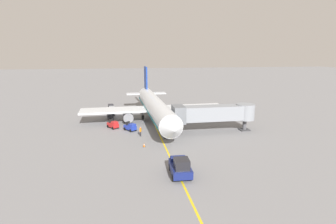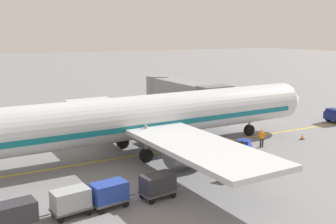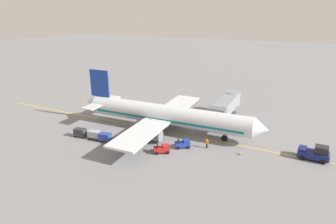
{
  "view_description": "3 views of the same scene",
  "coord_description": "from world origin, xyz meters",
  "px_view_note": "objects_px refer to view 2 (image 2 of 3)",
  "views": [
    {
      "loc": [
        6.25,
        55.21,
        14.06
      ],
      "look_at": [
        -2.33,
        5.51,
        3.0
      ],
      "focal_mm": 28.96,
      "sensor_mm": 36.0,
      "label": 1
    },
    {
      "loc": [
        29.92,
        -14.29,
        10.27
      ],
      "look_at": [
        -0.49,
        2.64,
        3.41
      ],
      "focal_mm": 42.34,
      "sensor_mm": 36.0,
      "label": 2
    },
    {
      "loc": [
        44.53,
        23.07,
        21.45
      ],
      "look_at": [
        -0.57,
        1.33,
        3.8
      ],
      "focal_mm": 30.13,
      "sensor_mm": 36.0,
      "label": 3
    }
  ],
  "objects_px": {
    "jet_bridge": "(182,92)",
    "baggage_tug_trailing": "(242,150)",
    "baggage_cart_second_in_train": "(109,193)",
    "baggage_cart_tail_end": "(15,214)",
    "baggage_cart_front": "(158,184)",
    "baggage_cart_third_in_train": "(71,200)",
    "parked_airliner": "(151,117)",
    "safety_cone_nose_left": "(302,136)",
    "ground_crew_wing_walker": "(262,137)",
    "baggage_tug_lead": "(245,164)"
  },
  "relations": [
    {
      "from": "jet_bridge",
      "to": "safety_cone_nose_left",
      "type": "relative_size",
      "value": 25.74
    },
    {
      "from": "baggage_cart_second_in_train",
      "to": "ground_crew_wing_walker",
      "type": "xyz_separation_m",
      "value": [
        -5.41,
        16.93,
        0.0
      ]
    },
    {
      "from": "baggage_cart_front",
      "to": "baggage_tug_lead",
      "type": "bearing_deg",
      "value": 96.01
    },
    {
      "from": "baggage_tug_trailing",
      "to": "baggage_cart_third_in_train",
      "type": "xyz_separation_m",
      "value": [
        3.78,
        -15.58,
        0.24
      ]
    },
    {
      "from": "jet_bridge",
      "to": "baggage_tug_lead",
      "type": "bearing_deg",
      "value": -16.66
    },
    {
      "from": "baggage_cart_tail_end",
      "to": "baggage_tug_lead",
      "type": "bearing_deg",
      "value": 93.2
    },
    {
      "from": "jet_bridge",
      "to": "baggage_cart_third_in_train",
      "type": "distance_m",
      "value": 26.55
    },
    {
      "from": "parked_airliner",
      "to": "baggage_cart_tail_end",
      "type": "relative_size",
      "value": 12.59
    },
    {
      "from": "baggage_tug_lead",
      "to": "jet_bridge",
      "type": "bearing_deg",
      "value": 163.34
    },
    {
      "from": "baggage_cart_second_in_train",
      "to": "safety_cone_nose_left",
      "type": "bearing_deg",
      "value": 103.91
    },
    {
      "from": "baggage_cart_front",
      "to": "safety_cone_nose_left",
      "type": "xyz_separation_m",
      "value": [
        -5.74,
        19.23,
        -0.66
      ]
    },
    {
      "from": "jet_bridge",
      "to": "baggage_cart_third_in_train",
      "type": "bearing_deg",
      "value": -45.08
    },
    {
      "from": "baggage_cart_front",
      "to": "baggage_cart_third_in_train",
      "type": "relative_size",
      "value": 1.0
    },
    {
      "from": "baggage_cart_third_in_train",
      "to": "baggage_cart_tail_end",
      "type": "xyz_separation_m",
      "value": [
        0.31,
        -3.04,
        0.0
      ]
    },
    {
      "from": "baggage_cart_second_in_train",
      "to": "baggage_cart_tail_end",
      "type": "distance_m",
      "value": 5.37
    },
    {
      "from": "baggage_tug_lead",
      "to": "baggage_cart_second_in_train",
      "type": "height_order",
      "value": "baggage_tug_lead"
    },
    {
      "from": "baggage_cart_second_in_train",
      "to": "jet_bridge",
      "type": "bearing_deg",
      "value": 138.76
    },
    {
      "from": "jet_bridge",
      "to": "baggage_cart_second_in_train",
      "type": "height_order",
      "value": "jet_bridge"
    },
    {
      "from": "baggage_cart_front",
      "to": "jet_bridge",
      "type": "bearing_deg",
      "value": 145.02
    },
    {
      "from": "baggage_cart_front",
      "to": "safety_cone_nose_left",
      "type": "height_order",
      "value": "baggage_cart_front"
    },
    {
      "from": "baggage_cart_third_in_train",
      "to": "safety_cone_nose_left",
      "type": "xyz_separation_m",
      "value": [
        -5.51,
        24.73,
        -0.66
      ]
    },
    {
      "from": "baggage_cart_front",
      "to": "baggage_cart_second_in_train",
      "type": "bearing_deg",
      "value": -93.41
    },
    {
      "from": "parked_airliner",
      "to": "baggage_cart_third_in_train",
      "type": "height_order",
      "value": "parked_airliner"
    },
    {
      "from": "safety_cone_nose_left",
      "to": "baggage_cart_second_in_train",
      "type": "bearing_deg",
      "value": -76.09
    },
    {
      "from": "baggage_tug_lead",
      "to": "baggage_cart_second_in_train",
      "type": "xyz_separation_m",
      "value": [
        0.63,
        -10.99,
        0.24
      ]
    },
    {
      "from": "parked_airliner",
      "to": "baggage_cart_tail_end",
      "type": "xyz_separation_m",
      "value": [
        9.34,
        -12.74,
        -2.24
      ]
    },
    {
      "from": "baggage_tug_lead",
      "to": "baggage_tug_trailing",
      "type": "height_order",
      "value": "same"
    },
    {
      "from": "baggage_tug_trailing",
      "to": "ground_crew_wing_walker",
      "type": "relative_size",
      "value": 1.62
    },
    {
      "from": "jet_bridge",
      "to": "baggage_cart_third_in_train",
      "type": "height_order",
      "value": "jet_bridge"
    },
    {
      "from": "baggage_tug_lead",
      "to": "baggage_cart_front",
      "type": "relative_size",
      "value": 0.93
    },
    {
      "from": "parked_airliner",
      "to": "baggage_cart_second_in_train",
      "type": "distance_m",
      "value": 11.9
    },
    {
      "from": "baggage_cart_front",
      "to": "baggage_cart_third_in_train",
      "type": "xyz_separation_m",
      "value": [
        -0.22,
        -5.5,
        0.0
      ]
    },
    {
      "from": "jet_bridge",
      "to": "baggage_tug_trailing",
      "type": "xyz_separation_m",
      "value": [
        14.89,
        -3.14,
        -2.74
      ]
    },
    {
      "from": "baggage_cart_second_in_train",
      "to": "safety_cone_nose_left",
      "type": "relative_size",
      "value": 5.02
    },
    {
      "from": "baggage_cart_front",
      "to": "safety_cone_nose_left",
      "type": "bearing_deg",
      "value": 106.61
    },
    {
      "from": "safety_cone_nose_left",
      "to": "baggage_cart_third_in_train",
      "type": "bearing_deg",
      "value": -77.43
    },
    {
      "from": "parked_airliner",
      "to": "ground_crew_wing_walker",
      "type": "bearing_deg",
      "value": 69.09
    },
    {
      "from": "parked_airliner",
      "to": "baggage_cart_front",
      "type": "relative_size",
      "value": 12.59
    },
    {
      "from": "ground_crew_wing_walker",
      "to": "baggage_cart_front",
      "type": "bearing_deg",
      "value": -67.86
    },
    {
      "from": "parked_airliner",
      "to": "baggage_tug_trailing",
      "type": "height_order",
      "value": "parked_airliner"
    },
    {
      "from": "baggage_cart_front",
      "to": "baggage_cart_second_in_train",
      "type": "height_order",
      "value": "same"
    },
    {
      "from": "parked_airliner",
      "to": "baggage_cart_front",
      "type": "height_order",
      "value": "parked_airliner"
    },
    {
      "from": "baggage_cart_third_in_train",
      "to": "safety_cone_nose_left",
      "type": "height_order",
      "value": "baggage_cart_third_in_train"
    },
    {
      "from": "baggage_cart_second_in_train",
      "to": "baggage_cart_tail_end",
      "type": "xyz_separation_m",
      "value": [
        0.28,
        -5.36,
        0.0
      ]
    },
    {
      "from": "baggage_cart_front",
      "to": "baggage_cart_second_in_train",
      "type": "relative_size",
      "value": 1.0
    },
    {
      "from": "baggage_cart_tail_end",
      "to": "ground_crew_wing_walker",
      "type": "bearing_deg",
      "value": 104.31
    },
    {
      "from": "baggage_cart_third_in_train",
      "to": "ground_crew_wing_walker",
      "type": "relative_size",
      "value": 1.75
    },
    {
      "from": "baggage_tug_trailing",
      "to": "safety_cone_nose_left",
      "type": "height_order",
      "value": "baggage_tug_trailing"
    },
    {
      "from": "parked_airliner",
      "to": "baggage_tug_lead",
      "type": "bearing_deg",
      "value": 23.16
    },
    {
      "from": "baggage_tug_lead",
      "to": "baggage_cart_third_in_train",
      "type": "height_order",
      "value": "baggage_tug_lead"
    }
  ]
}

